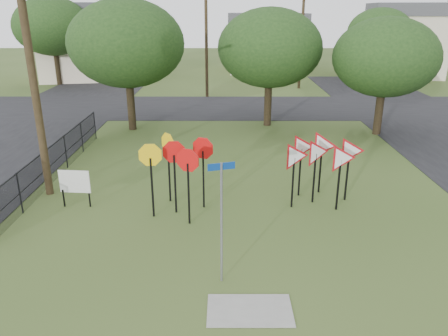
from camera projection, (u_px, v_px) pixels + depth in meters
The scene contains 20 objects.
ground at pixel (245, 256), 12.51m from camera, with size 140.00×140.00×0.00m, color #334B1C.
street_far at pixel (233, 107), 31.29m from camera, with size 60.00×8.00×0.02m, color black.
curb_pad at pixel (250, 310), 10.25m from camera, with size 2.00×1.20×0.02m, color gray.
street_name_sign at pixel (221, 217), 10.76m from camera, with size 0.65×0.21×3.26m.
stop_sign_cluster at pixel (177, 160), 14.60m from camera, with size 2.46×2.26×2.61m.
yield_sign_cluster at pixel (320, 155), 15.51m from camera, with size 3.12×1.88×2.45m.
info_board at pixel (75, 183), 15.33m from camera, with size 1.10×0.13×1.38m.
utility_pole_main at pixel (31, 54), 14.95m from camera, with size 3.55×0.33×10.00m.
far_pole_a at pixel (206, 37), 33.46m from camera, with size 1.40×0.24×9.00m.
far_pole_b at pixel (302, 37), 37.30m from camera, with size 1.40×0.24×8.50m.
far_pole_c at pixel (120, 33), 39.11m from camera, with size 1.40×0.24×9.00m.
fence_run at pixel (56, 159), 18.12m from camera, with size 0.05×11.55×1.50m.
house_left at pixel (89, 41), 43.19m from camera, with size 10.58×8.88×7.20m.
house_mid at pixel (265, 42), 48.98m from camera, with size 8.40×8.40×6.20m.
house_right at pixel (404, 40), 45.03m from camera, with size 8.30×8.30×7.20m.
tree_near_left at pixel (126, 44), 23.99m from camera, with size 6.40×6.40×7.27m.
tree_near_mid at pixel (270, 48), 25.03m from camera, with size 6.00×6.00×6.80m.
tree_near_right at pixel (386, 57), 23.25m from camera, with size 5.60×5.60×6.33m.
tree_far_left at pixel (52, 26), 38.92m from camera, with size 6.80×6.80×7.73m.
tree_far_right at pixel (380, 33), 40.97m from camera, with size 6.00×6.00×6.80m.
Camera 1 is at (-0.59, -10.87, 6.69)m, focal length 35.00 mm.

